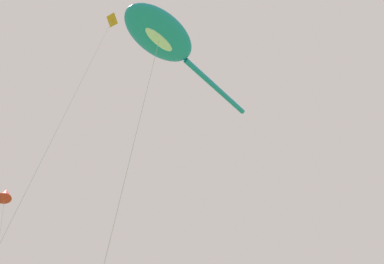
{
  "coord_description": "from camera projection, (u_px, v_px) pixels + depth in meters",
  "views": [
    {
      "loc": [
        -7.31,
        3.34,
        1.34
      ],
      "look_at": [
        1.77,
        8.23,
        8.3
      ],
      "focal_mm": 29.47,
      "sensor_mm": 36.0,
      "label": 1
    }
  ],
  "objects": [
    {
      "name": "big_show_kite",
      "position": [
        163.0,
        39.0,
        21.46
      ],
      "size": [
        13.5,
        4.35,
        19.22
      ],
      "rotation": [
        0.0,
        0.0,
        2.95
      ],
      "color": "#1E8CBF",
      "rests_on": "ground"
    },
    {
      "name": "small_kite_tiny_distant",
      "position": [
        106.0,
        33.0,
        21.94
      ],
      "size": [
        4.22,
        0.98,
        21.56
      ],
      "rotation": [
        0.0,
        0.0,
        0.05
      ],
      "color": "orange",
      "rests_on": "ground"
    },
    {
      "name": "small_kite_triangle_green",
      "position": [
        5.0,
        194.0,
        25.73
      ],
      "size": [
        1.97,
        3.27,
        12.27
      ],
      "rotation": [
        0.0,
        0.0,
        2.66
      ],
      "color": "red",
      "rests_on": "ground"
    }
  ]
}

